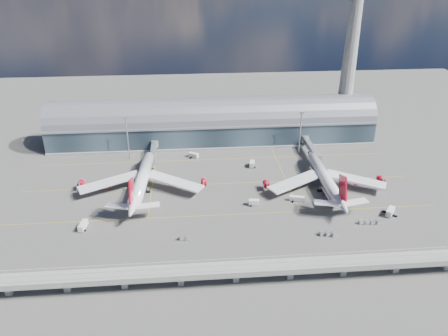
{
  "coord_description": "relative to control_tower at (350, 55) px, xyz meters",
  "views": [
    {
      "loc": [
        -14.98,
        -178.73,
        107.76
      ],
      "look_at": [
        1.22,
        10.0,
        14.0
      ],
      "focal_mm": 35.0,
      "sensor_mm": 36.0,
      "label": 1
    }
  ],
  "objects": [
    {
      "name": "airliner_right",
      "position": [
        -32.67,
        -73.27,
        -46.25
      ],
      "size": [
        62.54,
        65.34,
        20.78
      ],
      "rotation": [
        0.0,
        0.0,
        -0.01
      ],
      "color": "white",
      "rests_on": "ground"
    },
    {
      "name": "service_truck_5",
      "position": [
        -97.85,
        -29.4,
        -50.22
      ],
      "size": [
        6.0,
        4.93,
        2.76
      ],
      "rotation": [
        0.0,
        0.0,
        1.0
      ],
      "color": "silver",
      "rests_on": "ground"
    },
    {
      "name": "service_truck_4",
      "position": [
        -65.55,
        -44.42,
        -50.08
      ],
      "size": [
        3.56,
        5.73,
        3.09
      ],
      "rotation": [
        0.0,
        0.0,
        -0.22
      ],
      "color": "silver",
      "rests_on": "ground"
    },
    {
      "name": "taxi_lines",
      "position": [
        -85.0,
        -60.89,
        -51.63
      ],
      "size": [
        200.0,
        80.12,
        0.01
      ],
      "color": "gold",
      "rests_on": "ground"
    },
    {
      "name": "guideway",
      "position": [
        -85.0,
        -138.0,
        -46.34
      ],
      "size": [
        220.0,
        8.5,
        7.2
      ],
      "color": "gray",
      "rests_on": "ground"
    },
    {
      "name": "control_tower",
      "position": [
        0.0,
        0.0,
        0.0
      ],
      "size": [
        19.0,
        19.0,
        103.0
      ],
      "color": "gray",
      "rests_on": "ground"
    },
    {
      "name": "service_truck_3",
      "position": [
        -9.88,
        -99.45,
        -50.02
      ],
      "size": [
        6.02,
        6.66,
        3.15
      ],
      "rotation": [
        0.0,
        0.0,
        -0.67
      ],
      "color": "silver",
      "rests_on": "ground"
    },
    {
      "name": "cargo_train_2",
      "position": [
        -43.0,
        -113.11,
        -50.75
      ],
      "size": [
        7.74,
        3.35,
        1.69
      ],
      "rotation": [
        0.0,
        0.0,
        1.81
      ],
      "color": "gray",
      "rests_on": "ground"
    },
    {
      "name": "service_truck_1",
      "position": [
        -70.58,
        -85.69,
        -50.2
      ],
      "size": [
        5.17,
        2.98,
        2.85
      ],
      "rotation": [
        0.0,
        0.0,
        1.44
      ],
      "color": "silver",
      "rests_on": "ground"
    },
    {
      "name": "terminal",
      "position": [
        -85.0,
        -5.01,
        -40.3
      ],
      "size": [
        200.0,
        30.0,
        28.0
      ],
      "color": "#202C35",
      "rests_on": "ground"
    },
    {
      "name": "ground",
      "position": [
        -85.0,
        -83.0,
        -51.64
      ],
      "size": [
        500.0,
        500.0,
        0.0
      ],
      "primitive_type": "plane",
      "color": "#474744",
      "rests_on": "ground"
    },
    {
      "name": "cargo_train_1",
      "position": [
        -21.97,
        -105.9,
        -50.77
      ],
      "size": [
        10.03,
        2.59,
        1.65
      ],
      "rotation": [
        0.0,
        0.0,
        1.68
      ],
      "color": "gray",
      "rests_on": "ground"
    },
    {
      "name": "service_truck_2",
      "position": [
        -49.38,
        -83.66,
        -50.31
      ],
      "size": [
        7.29,
        3.87,
        2.54
      ],
      "rotation": [
        0.0,
        0.0,
        1.29
      ],
      "color": "silver",
      "rests_on": "ground"
    },
    {
      "name": "floodlight_mast_left",
      "position": [
        -135.0,
        -28.0,
        -38.0
      ],
      "size": [
        3.0,
        0.7,
        25.7
      ],
      "color": "gray",
      "rests_on": "ground"
    },
    {
      "name": "airliner_left",
      "position": [
        -124.5,
        -67.32,
        -45.7
      ],
      "size": [
        64.95,
        68.25,
        20.79
      ],
      "rotation": [
        0.0,
        0.0,
        -0.06
      ],
      "color": "white",
      "rests_on": "ground"
    },
    {
      "name": "cargo_train_0",
      "position": [
        -103.41,
        -110.88,
        -50.78
      ],
      "size": [
        5.03,
        2.27,
        1.65
      ],
      "rotation": [
        0.0,
        0.0,
        1.72
      ],
      "color": "gray",
      "rests_on": "ground"
    },
    {
      "name": "jet_bridge_left",
      "position": [
        -120.86,
        -29.88,
        -46.46
      ],
      "size": [
        4.4,
        28.0,
        7.25
      ],
      "color": "gray",
      "rests_on": "ground"
    },
    {
      "name": "floodlight_mast_right",
      "position": [
        -35.0,
        -28.0,
        -38.0
      ],
      "size": [
        3.0,
        0.7,
        25.7
      ],
      "color": "gray",
      "rests_on": "ground"
    },
    {
      "name": "service_truck_0",
      "position": [
        -147.41,
        -98.71,
        -50.16
      ],
      "size": [
        3.29,
        7.17,
        2.86
      ],
      "rotation": [
        0.0,
        0.0,
        -0.15
      ],
      "color": "silver",
      "rests_on": "ground"
    },
    {
      "name": "jet_bridge_right",
      "position": [
        -29.16,
        -31.82,
        -46.46
      ],
      "size": [
        4.4,
        32.0,
        7.25
      ],
      "color": "gray",
      "rests_on": "ground"
    }
  ]
}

